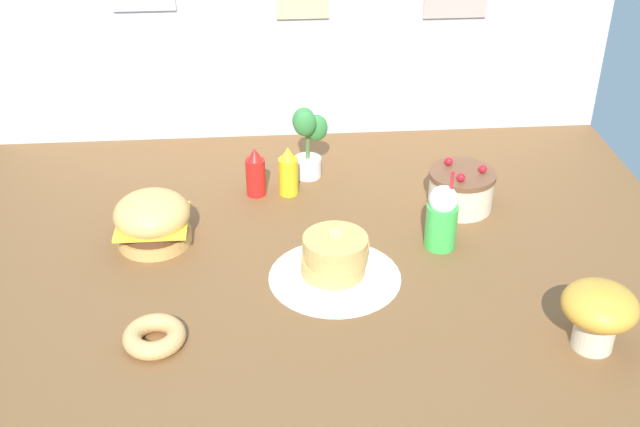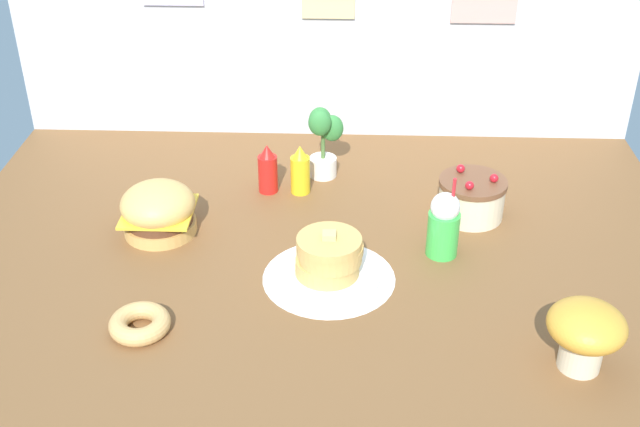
{
  "view_description": "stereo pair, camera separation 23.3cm",
  "coord_description": "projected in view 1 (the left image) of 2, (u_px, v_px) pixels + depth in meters",
  "views": [
    {
      "loc": [
        -0.15,
        -1.9,
        1.37
      ],
      "look_at": [
        0.01,
        0.13,
        0.13
      ],
      "focal_mm": 44.8,
      "sensor_mm": 36.0,
      "label": 1
    },
    {
      "loc": [
        0.08,
        -1.9,
        1.37
      ],
      "look_at": [
        0.01,
        0.13,
        0.13
      ],
      "focal_mm": 44.8,
      "sensor_mm": 36.0,
      "label": 2
    }
  ],
  "objects": [
    {
      "name": "ground_plane",
      "position": [
        321.0,
        276.0,
        2.34
      ],
      "size": [
        2.32,
        1.91,
        0.02
      ],
      "primitive_type": "cube",
      "color": "brown"
    },
    {
      "name": "back_wall",
      "position": [
        301.0,
        6.0,
        2.88
      ],
      "size": [
        2.32,
        0.04,
        1.01
      ],
      "color": "silver",
      "rests_on": "ground_plane"
    },
    {
      "name": "doily_mat",
      "position": [
        335.0,
        277.0,
        2.32
      ],
      "size": [
        0.39,
        0.39,
        0.0
      ],
      "primitive_type": "cylinder",
      "color": "white",
      "rests_on": "ground_plane"
    },
    {
      "name": "burger",
      "position": [
        153.0,
        220.0,
        2.44
      ],
      "size": [
        0.23,
        0.23,
        0.17
      ],
      "color": "#DBA859",
      "rests_on": "ground_plane"
    },
    {
      "name": "pancake_stack",
      "position": [
        335.0,
        259.0,
        2.28
      ],
      "size": [
        0.3,
        0.3,
        0.15
      ],
      "color": "white",
      "rests_on": "doily_mat"
    },
    {
      "name": "layer_cake",
      "position": [
        461.0,
        189.0,
        2.62
      ],
      "size": [
        0.22,
        0.22,
        0.16
      ],
      "color": "beige",
      "rests_on": "ground_plane"
    },
    {
      "name": "ketchup_bottle",
      "position": [
        255.0,
        173.0,
        2.69
      ],
      "size": [
        0.07,
        0.07,
        0.18
      ],
      "color": "red",
      "rests_on": "ground_plane"
    },
    {
      "name": "mustard_bottle",
      "position": [
        288.0,
        172.0,
        2.69
      ],
      "size": [
        0.07,
        0.07,
        0.18
      ],
      "color": "yellow",
      "rests_on": "ground_plane"
    },
    {
      "name": "cream_soda_cup",
      "position": [
        442.0,
        217.0,
        2.41
      ],
      "size": [
        0.1,
        0.1,
        0.26
      ],
      "color": "green",
      "rests_on": "ground_plane"
    },
    {
      "name": "donut_pink_glaze",
      "position": [
        154.0,
        336.0,
        2.05
      ],
      "size": [
        0.16,
        0.16,
        0.05
      ],
      "color": "tan",
      "rests_on": "ground_plane"
    },
    {
      "name": "potted_plant",
      "position": [
        308.0,
        139.0,
        2.77
      ],
      "size": [
        0.12,
        0.11,
        0.27
      ],
      "color": "white",
      "rests_on": "ground_plane"
    },
    {
      "name": "mushroom_stool",
      "position": [
        599.0,
        311.0,
        2.0
      ],
      "size": [
        0.19,
        0.19,
        0.18
      ],
      "color": "beige",
      "rests_on": "ground_plane"
    }
  ]
}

